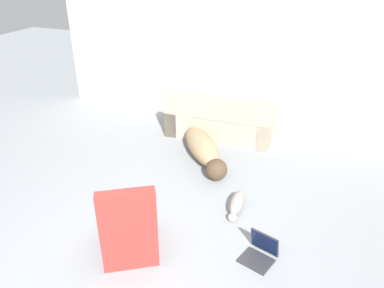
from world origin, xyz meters
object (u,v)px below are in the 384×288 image
(couch, at_px, (221,120))
(side_chair, at_px, (129,228))
(laptop_open, at_px, (261,250))
(cat, at_px, (236,204))
(dog, at_px, (203,149))

(couch, xyz_separation_m, side_chair, (-0.04, -2.94, 0.02))
(laptop_open, xyz_separation_m, side_chair, (-1.26, -0.39, 0.20))
(cat, distance_m, laptop_open, 0.79)
(cat, height_order, laptop_open, laptop_open)
(side_chair, bearing_deg, dog, -123.93)
(side_chair, bearing_deg, laptop_open, 164.97)
(dog, distance_m, side_chair, 2.05)
(couch, height_order, side_chair, side_chair)
(couch, bearing_deg, cat, 110.53)
(couch, distance_m, dog, 0.90)
(cat, bearing_deg, laptop_open, 29.57)
(dog, height_order, cat, dog)
(side_chair, bearing_deg, couch, -123.23)
(couch, distance_m, cat, 2.06)
(couch, relative_size, dog, 1.20)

